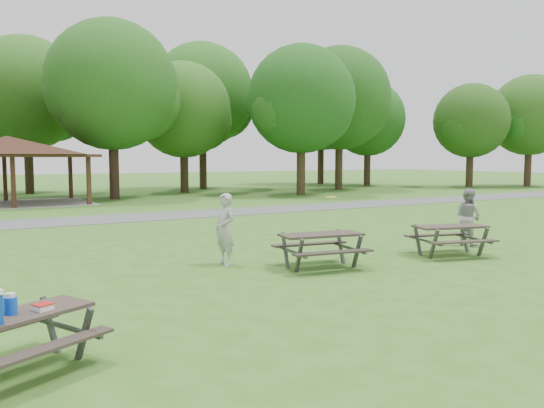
{
  "coord_description": "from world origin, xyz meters",
  "views": [
    {
      "loc": [
        -6.39,
        -8.46,
        2.57
      ],
      "look_at": [
        1.0,
        4.0,
        1.3
      ],
      "focal_mm": 35.0,
      "sensor_mm": 36.0,
      "label": 1
    }
  ],
  "objects": [
    {
      "name": "frisbee_in_flight",
      "position": [
        1.89,
        2.5,
        1.55
      ],
      "size": [
        0.35,
        0.35,
        0.02
      ],
      "color": "yellow",
      "rests_on": "ground"
    },
    {
      "name": "ground",
      "position": [
        0.0,
        0.0,
        0.0
      ],
      "size": [
        160.0,
        160.0,
        0.0
      ],
      "primitive_type": "plane",
      "color": "#32631C",
      "rests_on": "ground"
    },
    {
      "name": "tree_deep_c",
      "position": [
        11.1,
        32.03,
        7.44
      ],
      "size": [
        8.82,
        8.4,
        11.9
      ],
      "color": "black",
      "rests_on": "ground"
    },
    {
      "name": "pavilion",
      "position": [
        -4.0,
        24.0,
        3.06
      ],
      "size": [
        8.6,
        7.01,
        3.76
      ],
      "color": "#361C13",
      "rests_on": "ground"
    },
    {
      "name": "picnic_table_middle",
      "position": [
        0.84,
        1.48,
        0.61
      ],
      "size": [
        2.14,
        1.83,
        0.83
      ],
      "color": "#2E2821",
      "rests_on": "ground"
    },
    {
      "name": "tree_deep_d",
      "position": [
        24.1,
        33.53,
        7.03
      ],
      "size": [
        8.4,
        8.0,
        11.27
      ],
      "color": "black",
      "rests_on": "ground"
    },
    {
      "name": "asphalt_path",
      "position": [
        0.0,
        14.0,
        0.01
      ],
      "size": [
        120.0,
        3.2,
        0.02
      ],
      "primitive_type": "cube",
      "color": "#4E4E51",
      "rests_on": "ground"
    },
    {
      "name": "tree_row_f",
      "position": [
        8.09,
        28.53,
        5.84
      ],
      "size": [
        7.35,
        7.0,
        9.55
      ],
      "color": "black",
      "rests_on": "ground"
    },
    {
      "name": "tree_flank_right",
      "position": [
        38.09,
        21.03,
        6.15
      ],
      "size": [
        7.56,
        7.2,
        9.97
      ],
      "color": "#332016",
      "rests_on": "ground"
    },
    {
      "name": "tree_row_g",
      "position": [
        14.09,
        22.03,
        6.33
      ],
      "size": [
        7.77,
        7.4,
        10.25
      ],
      "color": "#2F2215",
      "rests_on": "ground"
    },
    {
      "name": "tree_row_h",
      "position": [
        20.1,
        25.53,
        7.03
      ],
      "size": [
        8.61,
        8.2,
        11.37
      ],
      "color": "#312316",
      "rests_on": "ground"
    },
    {
      "name": "picnic_table_far",
      "position": [
        4.69,
        1.02,
        0.6
      ],
      "size": [
        2.21,
        1.95,
        0.82
      ],
      "color": "#322924",
      "rests_on": "ground"
    },
    {
      "name": "frisbee_thrower",
      "position": [
        -0.96,
        2.9,
        0.86
      ],
      "size": [
        0.51,
        0.69,
        1.72
      ],
      "primitive_type": "imported",
      "rotation": [
        0.0,
        0.0,
        -1.41
      ],
      "color": "#A7A7AA",
      "rests_on": "ground"
    },
    {
      "name": "tree_row_j",
      "position": [
        32.08,
        22.53,
        5.56
      ],
      "size": [
        6.72,
        6.4,
        8.96
      ],
      "color": "black",
      "rests_on": "ground"
    },
    {
      "name": "tree_row_e",
      "position": [
        2.1,
        25.03,
        6.78
      ],
      "size": [
        8.4,
        8.0,
        11.02
      ],
      "color": "black",
      "rests_on": "ground"
    },
    {
      "name": "picnic_table_near",
      "position": [
        -6.0,
        -1.73,
        0.68
      ],
      "size": [
        2.14,
        1.98,
        1.19
      ],
      "color": "#312723",
      "rests_on": "ground"
    },
    {
      "name": "frisbee_catcher",
      "position": [
        6.42,
        1.87,
        0.84
      ],
      "size": [
        0.63,
        0.81,
        1.67
      ],
      "primitive_type": "imported",
      "rotation": [
        0.0,
        0.0,
        1.57
      ],
      "color": "#949496",
      "rests_on": "ground"
    },
    {
      "name": "tree_deep_b",
      "position": [
        -1.9,
        33.03,
        6.89
      ],
      "size": [
        8.4,
        8.0,
        11.13
      ],
      "color": "black",
      "rests_on": "ground"
    },
    {
      "name": "tree_row_i",
      "position": [
        26.08,
        29.03,
        5.91
      ],
      "size": [
        7.14,
        6.8,
        9.52
      ],
      "color": "black",
      "rests_on": "ground"
    }
  ]
}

